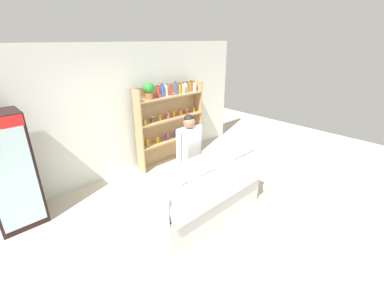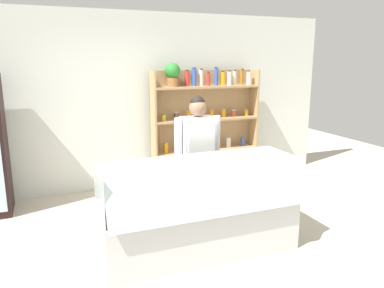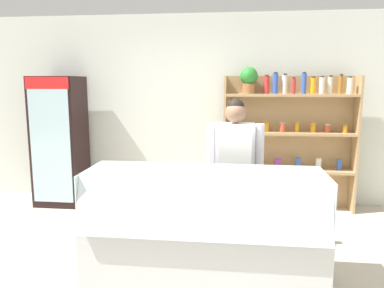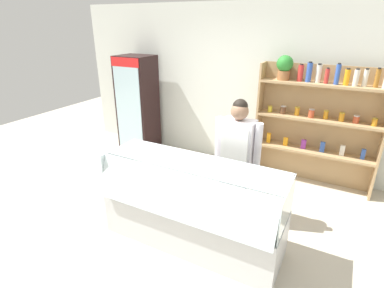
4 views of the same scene
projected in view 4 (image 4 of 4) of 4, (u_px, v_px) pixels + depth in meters
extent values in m
plane|color=beige|center=(183.00, 231.00, 3.68)|extent=(12.00, 12.00, 0.00)
cube|color=silver|center=(250.00, 88.00, 5.06)|extent=(6.80, 0.10, 2.70)
cube|color=black|center=(138.00, 104.00, 5.75)|extent=(0.65, 0.56, 1.82)
cube|color=silver|center=(128.00, 108.00, 5.52)|extent=(0.57, 0.01, 1.62)
cube|color=red|center=(124.00, 62.00, 5.21)|extent=(0.61, 0.01, 0.16)
cylinder|color=silver|center=(125.00, 133.00, 5.87)|extent=(0.06, 0.06, 0.21)
cylinder|color=purple|center=(130.00, 135.00, 5.82)|extent=(0.06, 0.06, 0.17)
cylinder|color=red|center=(136.00, 137.00, 5.77)|extent=(0.06, 0.06, 0.17)
cylinder|color=#3356B2|center=(141.00, 138.00, 5.71)|extent=(0.06, 0.06, 0.16)
cylinder|color=#3356B2|center=(124.00, 111.00, 5.69)|extent=(0.06, 0.06, 0.16)
cylinder|color=purple|center=(131.00, 113.00, 5.62)|extent=(0.06, 0.06, 0.16)
cylinder|color=purple|center=(139.00, 113.00, 5.53)|extent=(0.05, 0.05, 0.20)
cylinder|color=red|center=(122.00, 86.00, 5.51)|extent=(0.05, 0.05, 0.18)
cylinder|color=silver|center=(129.00, 86.00, 5.43)|extent=(0.05, 0.05, 0.21)
cylinder|color=#3356B2|center=(137.00, 89.00, 5.36)|extent=(0.05, 0.05, 0.16)
cube|color=tan|center=(317.00, 126.00, 4.56)|extent=(1.76, 0.02, 1.83)
cube|color=tan|center=(259.00, 120.00, 4.83)|extent=(0.03, 0.28, 1.83)
cube|color=tan|center=(383.00, 139.00, 4.07)|extent=(0.03, 0.28, 1.83)
cube|color=tan|center=(312.00, 151.00, 4.59)|extent=(1.70, 0.28, 0.04)
cube|color=tan|center=(317.00, 119.00, 4.39)|extent=(1.70, 0.28, 0.04)
cube|color=tan|center=(323.00, 85.00, 4.20)|extent=(1.70, 0.28, 0.04)
cylinder|color=#996038|center=(284.00, 75.00, 4.41)|extent=(0.17, 0.17, 0.14)
sphere|color=#2A802D|center=(285.00, 64.00, 4.34)|extent=(0.24, 0.24, 0.24)
cylinder|color=red|center=(300.00, 73.00, 4.29)|extent=(0.08, 0.08, 0.23)
cylinder|color=black|center=(302.00, 64.00, 4.24)|extent=(0.05, 0.05, 0.02)
cylinder|color=#3356B2|center=(309.00, 72.00, 4.23)|extent=(0.08, 0.08, 0.27)
cylinder|color=black|center=(311.00, 62.00, 4.18)|extent=(0.05, 0.05, 0.02)
cylinder|color=silver|center=(319.00, 74.00, 4.20)|extent=(0.08, 0.08, 0.25)
cylinder|color=black|center=(320.00, 64.00, 4.13)|extent=(0.05, 0.05, 0.02)
cylinder|color=red|center=(327.00, 76.00, 4.14)|extent=(0.06, 0.06, 0.20)
cylinder|color=black|center=(328.00, 68.00, 4.10)|extent=(0.04, 0.04, 0.02)
cylinder|color=#3356B2|center=(337.00, 75.00, 4.06)|extent=(0.06, 0.06, 0.27)
cylinder|color=black|center=(340.00, 64.00, 4.02)|extent=(0.04, 0.04, 0.02)
cylinder|color=orange|center=(347.00, 77.00, 4.03)|extent=(0.07, 0.07, 0.21)
cylinder|color=black|center=(349.00, 69.00, 3.99)|extent=(0.05, 0.05, 0.02)
cylinder|color=silver|center=(356.00, 78.00, 3.97)|extent=(0.07, 0.07, 0.22)
cylinder|color=black|center=(358.00, 69.00, 3.94)|extent=(0.05, 0.05, 0.02)
cylinder|color=silver|center=(366.00, 78.00, 3.95)|extent=(0.06, 0.06, 0.22)
cylinder|color=black|center=(368.00, 69.00, 3.89)|extent=(0.04, 0.04, 0.02)
cylinder|color=#9E6623|center=(377.00, 78.00, 3.89)|extent=(0.06, 0.06, 0.24)
cylinder|color=black|center=(380.00, 68.00, 3.82)|extent=(0.04, 0.04, 0.02)
cylinder|color=yellow|center=(270.00, 109.00, 4.68)|extent=(0.07, 0.07, 0.08)
cylinder|color=gold|center=(270.00, 106.00, 4.66)|extent=(0.07, 0.07, 0.01)
cylinder|color=brown|center=(283.00, 110.00, 4.58)|extent=(0.08, 0.08, 0.11)
cylinder|color=silver|center=(284.00, 106.00, 4.56)|extent=(0.08, 0.08, 0.01)
cylinder|color=orange|center=(297.00, 111.00, 4.50)|extent=(0.07, 0.07, 0.12)
cylinder|color=gold|center=(297.00, 107.00, 4.47)|extent=(0.07, 0.07, 0.01)
cylinder|color=#BF4C2D|center=(311.00, 114.00, 4.39)|extent=(0.08, 0.08, 0.12)
cylinder|color=silver|center=(312.00, 109.00, 4.38)|extent=(0.08, 0.08, 0.01)
cylinder|color=orange|center=(326.00, 115.00, 4.33)|extent=(0.06, 0.06, 0.12)
cylinder|color=gold|center=(326.00, 111.00, 4.29)|extent=(0.07, 0.07, 0.01)
cylinder|color=orange|center=(342.00, 117.00, 4.24)|extent=(0.07, 0.07, 0.12)
cylinder|color=gold|center=(342.00, 113.00, 4.20)|extent=(0.07, 0.07, 0.01)
cylinder|color=#BF4C2D|center=(356.00, 119.00, 4.16)|extent=(0.08, 0.08, 0.10)
cylinder|color=silver|center=(357.00, 116.00, 4.13)|extent=(0.08, 0.08, 0.01)
cylinder|color=orange|center=(374.00, 123.00, 4.05)|extent=(0.07, 0.07, 0.10)
cylinder|color=gold|center=(375.00, 119.00, 4.03)|extent=(0.07, 0.07, 0.01)
cube|color=orange|center=(269.00, 138.00, 4.85)|extent=(0.06, 0.04, 0.16)
cube|color=orange|center=(286.00, 141.00, 4.73)|extent=(0.07, 0.04, 0.13)
cube|color=purple|center=(303.00, 144.00, 4.61)|extent=(0.08, 0.05, 0.14)
cube|color=#3356B2|center=(322.00, 147.00, 4.49)|extent=(0.07, 0.04, 0.16)
cube|color=silver|center=(342.00, 150.00, 4.38)|extent=(0.07, 0.04, 0.16)
cube|color=#3356B2|center=(363.00, 154.00, 4.26)|extent=(0.06, 0.04, 0.15)
cube|color=silver|center=(192.00, 221.00, 3.42)|extent=(2.03, 0.65, 0.55)
cube|color=white|center=(192.00, 199.00, 3.31)|extent=(1.97, 0.59, 0.03)
cube|color=silver|center=(178.00, 197.00, 2.98)|extent=(1.99, 0.16, 0.47)
cube|color=silver|center=(194.00, 163.00, 3.19)|extent=(1.99, 0.49, 0.01)
cube|color=silver|center=(120.00, 164.00, 3.67)|extent=(0.01, 0.61, 0.45)
cube|color=silver|center=(287.00, 208.00, 2.80)|extent=(0.01, 0.61, 0.45)
cube|color=tan|center=(136.00, 176.00, 3.72)|extent=(0.16, 0.13, 0.05)
cube|color=white|center=(126.00, 183.00, 3.56)|extent=(0.05, 0.03, 0.02)
cube|color=tan|center=(152.00, 181.00, 3.62)|extent=(0.16, 0.11, 0.05)
cube|color=white|center=(142.00, 188.00, 3.46)|extent=(0.05, 0.03, 0.02)
cube|color=beige|center=(169.00, 185.00, 3.52)|extent=(0.16, 0.11, 0.05)
cube|color=white|center=(159.00, 193.00, 3.36)|extent=(0.05, 0.03, 0.02)
cube|color=tan|center=(186.00, 190.00, 3.41)|extent=(0.16, 0.14, 0.05)
cube|color=white|center=(178.00, 198.00, 3.25)|extent=(0.05, 0.03, 0.02)
cube|color=tan|center=(205.00, 195.00, 3.31)|extent=(0.17, 0.14, 0.05)
cube|color=white|center=(197.00, 204.00, 3.15)|extent=(0.05, 0.03, 0.02)
cube|color=tan|center=(225.00, 201.00, 3.21)|extent=(0.16, 0.13, 0.04)
cube|color=white|center=(218.00, 211.00, 3.04)|extent=(0.05, 0.03, 0.02)
cube|color=beige|center=(246.00, 207.00, 3.10)|extent=(0.16, 0.12, 0.05)
cube|color=white|center=(240.00, 217.00, 2.94)|extent=(0.05, 0.03, 0.02)
cube|color=tan|center=(269.00, 214.00, 3.00)|extent=(0.16, 0.12, 0.05)
cube|color=white|center=(264.00, 224.00, 2.84)|extent=(0.05, 0.03, 0.02)
cylinder|color=#A35B4C|center=(127.00, 179.00, 3.56)|extent=(0.21, 0.17, 0.15)
cylinder|color=#A35B4C|center=(142.00, 183.00, 3.46)|extent=(0.16, 0.16, 0.16)
cylinder|color=white|center=(233.00, 205.00, 2.98)|extent=(0.07, 0.07, 0.23)
cylinder|color=white|center=(243.00, 208.00, 2.94)|extent=(0.07, 0.07, 0.22)
cylinder|color=#2D2D38|center=(228.00, 191.00, 3.87)|extent=(0.13, 0.13, 0.73)
cylinder|color=#2D2D38|center=(241.00, 194.00, 3.79)|extent=(0.13, 0.13, 0.73)
cube|color=white|center=(238.00, 144.00, 3.58)|extent=(0.39, 0.24, 0.60)
cube|color=white|center=(232.00, 172.00, 3.60)|extent=(0.33, 0.01, 1.13)
cylinder|color=white|center=(219.00, 138.00, 3.67)|extent=(0.09, 0.09, 0.54)
cylinder|color=white|center=(258.00, 146.00, 3.46)|extent=(0.09, 0.09, 0.54)
sphere|color=#8C664C|center=(240.00, 111.00, 3.42)|extent=(0.21, 0.21, 0.21)
sphere|color=black|center=(240.00, 107.00, 3.41)|extent=(0.18, 0.18, 0.18)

